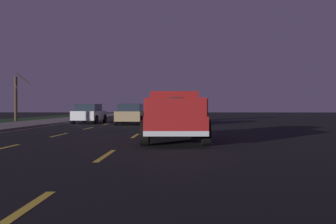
% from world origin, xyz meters
% --- Properties ---
extents(ground, '(144.00, 144.00, 0.00)m').
position_xyz_m(ground, '(27.00, 0.00, 0.00)').
color(ground, black).
extents(sidewalk_shoulder, '(108.00, 4.00, 0.12)m').
position_xyz_m(sidewalk_shoulder, '(27.00, 7.45, 0.06)').
color(sidewalk_shoulder, slate).
rests_on(sidewalk_shoulder, ground).
extents(lane_markings, '(108.00, 7.04, 0.01)m').
position_xyz_m(lane_markings, '(30.08, 3.09, 0.00)').
color(lane_markings, yellow).
rests_on(lane_markings, ground).
extents(pickup_truck, '(5.47, 2.37, 1.87)m').
position_xyz_m(pickup_truck, '(13.48, -3.50, 0.98)').
color(pickup_truck, maroon).
rests_on(pickup_truck, ground).
extents(sedan_silver, '(4.43, 2.08, 1.54)m').
position_xyz_m(sedan_silver, '(26.82, -3.28, 0.78)').
color(sedan_silver, '#B2B5BA').
rests_on(sedan_silver, ground).
extents(sedan_white, '(4.44, 2.09, 1.54)m').
position_xyz_m(sedan_white, '(29.21, 3.45, 0.78)').
color(sedan_white, silver).
rests_on(sedan_white, ground).
extents(sedan_tan, '(4.42, 2.05, 1.54)m').
position_xyz_m(sedan_tan, '(27.27, -0.14, 0.78)').
color(sedan_tan, '#9E845B').
rests_on(sedan_tan, ground).
extents(bare_tree_far, '(1.69, 1.62, 4.52)m').
position_xyz_m(bare_tree_far, '(33.82, 11.38, 2.24)').
color(bare_tree_far, '#423323').
rests_on(bare_tree_far, ground).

